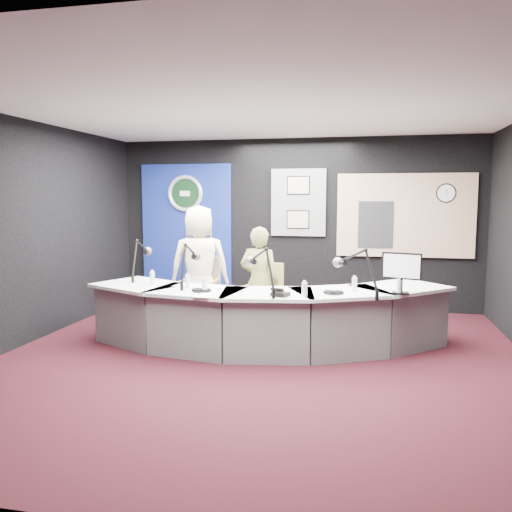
% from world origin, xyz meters
% --- Properties ---
extents(ground, '(6.00, 6.00, 0.00)m').
position_xyz_m(ground, '(0.00, 0.00, 0.00)').
color(ground, black).
rests_on(ground, ground).
extents(ceiling, '(6.00, 6.00, 0.02)m').
position_xyz_m(ceiling, '(0.00, 0.00, 2.80)').
color(ceiling, silver).
rests_on(ceiling, ground).
extents(wall_back, '(6.00, 0.02, 2.80)m').
position_xyz_m(wall_back, '(0.00, 3.00, 1.40)').
color(wall_back, black).
rests_on(wall_back, ground).
extents(wall_front, '(6.00, 0.02, 2.80)m').
position_xyz_m(wall_front, '(0.00, -3.00, 1.40)').
color(wall_front, black).
rests_on(wall_front, ground).
extents(wall_left, '(0.02, 6.00, 2.80)m').
position_xyz_m(wall_left, '(-3.00, 0.00, 1.40)').
color(wall_left, black).
rests_on(wall_left, ground).
extents(broadcast_desk, '(4.50, 1.90, 0.75)m').
position_xyz_m(broadcast_desk, '(-0.05, 0.55, 0.38)').
color(broadcast_desk, silver).
rests_on(broadcast_desk, ground).
extents(backdrop_panel, '(1.60, 0.05, 2.30)m').
position_xyz_m(backdrop_panel, '(-1.90, 2.97, 1.25)').
color(backdrop_panel, navy).
rests_on(backdrop_panel, wall_back).
extents(agency_seal, '(0.63, 0.07, 0.63)m').
position_xyz_m(agency_seal, '(-1.90, 2.93, 1.90)').
color(agency_seal, silver).
rests_on(agency_seal, backdrop_panel).
extents(seal_center, '(0.48, 0.01, 0.48)m').
position_xyz_m(seal_center, '(-1.90, 2.94, 1.90)').
color(seal_center, black).
rests_on(seal_center, backdrop_panel).
extents(pinboard, '(0.90, 0.04, 1.10)m').
position_xyz_m(pinboard, '(0.05, 2.97, 1.75)').
color(pinboard, slate).
rests_on(pinboard, wall_back).
extents(framed_photo_upper, '(0.34, 0.02, 0.27)m').
position_xyz_m(framed_photo_upper, '(0.05, 2.94, 2.03)').
color(framed_photo_upper, gray).
rests_on(framed_photo_upper, pinboard).
extents(framed_photo_lower, '(0.34, 0.02, 0.27)m').
position_xyz_m(framed_photo_lower, '(0.05, 2.94, 1.47)').
color(framed_photo_lower, gray).
rests_on(framed_photo_lower, pinboard).
extents(booth_window_frame, '(2.12, 0.06, 1.32)m').
position_xyz_m(booth_window_frame, '(1.75, 2.97, 1.55)').
color(booth_window_frame, tan).
rests_on(booth_window_frame, wall_back).
extents(booth_glow, '(2.00, 0.02, 1.20)m').
position_xyz_m(booth_glow, '(1.75, 2.96, 1.55)').
color(booth_glow, beige).
rests_on(booth_glow, booth_window_frame).
extents(equipment_rack, '(0.55, 0.02, 0.75)m').
position_xyz_m(equipment_rack, '(1.30, 2.94, 1.40)').
color(equipment_rack, black).
rests_on(equipment_rack, booth_window_frame).
extents(wall_clock, '(0.28, 0.01, 0.28)m').
position_xyz_m(wall_clock, '(2.35, 2.94, 1.90)').
color(wall_clock, white).
rests_on(wall_clock, booth_window_frame).
extents(armchair_left, '(0.54, 0.54, 0.96)m').
position_xyz_m(armchair_left, '(-1.19, 1.54, 0.48)').
color(armchair_left, tan).
rests_on(armchair_left, ground).
extents(armchair_right, '(0.63, 0.63, 0.89)m').
position_xyz_m(armchair_right, '(-0.22, 1.09, 0.44)').
color(armchair_right, tan).
rests_on(armchair_right, ground).
extents(draped_jacket, '(0.50, 0.10, 0.70)m').
position_xyz_m(draped_jacket, '(-1.21, 1.79, 0.62)').
color(draped_jacket, slate).
rests_on(draped_jacket, armchair_left).
extents(person_man, '(0.96, 0.76, 1.72)m').
position_xyz_m(person_man, '(-1.19, 1.54, 0.86)').
color(person_man, '#FFF0CB').
rests_on(person_man, ground).
extents(person_woman, '(0.57, 0.41, 1.46)m').
position_xyz_m(person_woman, '(-0.22, 1.09, 0.73)').
color(person_woman, olive).
rests_on(person_woman, ground).
extents(computer_monitor, '(0.42, 0.14, 0.29)m').
position_xyz_m(computer_monitor, '(1.55, 0.45, 1.07)').
color(computer_monitor, black).
rests_on(computer_monitor, broadcast_desk).
extents(desk_phone, '(0.22, 0.20, 0.04)m').
position_xyz_m(desk_phone, '(0.24, 0.02, 0.78)').
color(desk_phone, black).
rests_on(desk_phone, broadcast_desk).
extents(headphones_near, '(0.22, 0.22, 0.04)m').
position_xyz_m(headphones_near, '(0.80, 0.29, 0.77)').
color(headphones_near, black).
rests_on(headphones_near, broadcast_desk).
extents(headphones_far, '(0.23, 0.23, 0.04)m').
position_xyz_m(headphones_far, '(-0.70, 0.11, 0.77)').
color(headphones_far, black).
rests_on(headphones_far, broadcast_desk).
extents(paper_stack, '(0.25, 0.31, 0.00)m').
position_xyz_m(paper_stack, '(-1.04, 0.49, 0.75)').
color(paper_stack, white).
rests_on(paper_stack, broadcast_desk).
extents(notepad, '(0.20, 0.28, 0.00)m').
position_xyz_m(notepad, '(-0.59, -0.11, 0.75)').
color(notepad, white).
rests_on(notepad, broadcast_desk).
extents(boom_mic_a, '(0.18, 0.74, 0.60)m').
position_xyz_m(boom_mic_a, '(-1.78, 0.83, 1.05)').
color(boom_mic_a, black).
rests_on(boom_mic_a, broadcast_desk).
extents(boom_mic_b, '(0.16, 0.74, 0.60)m').
position_xyz_m(boom_mic_b, '(-0.96, 0.44, 1.05)').
color(boom_mic_b, black).
rests_on(boom_mic_b, broadcast_desk).
extents(boom_mic_c, '(0.49, 0.62, 0.60)m').
position_xyz_m(boom_mic_c, '(0.01, 0.13, 1.05)').
color(boom_mic_c, black).
rests_on(boom_mic_c, broadcast_desk).
extents(boom_mic_d, '(0.56, 0.56, 0.60)m').
position_xyz_m(boom_mic_d, '(1.06, 0.24, 1.05)').
color(boom_mic_d, black).
rests_on(boom_mic_d, broadcast_desk).
extents(water_bottles, '(3.04, 0.53, 0.18)m').
position_xyz_m(water_bottles, '(0.03, 0.28, 0.84)').
color(water_bottles, silver).
rests_on(water_bottles, broadcast_desk).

